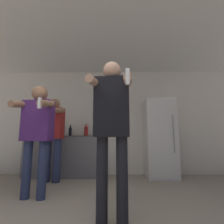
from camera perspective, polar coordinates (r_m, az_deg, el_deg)
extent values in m
cube|color=silver|center=(4.38, -4.89, -2.95)|extent=(7.00, 0.06, 2.55)
cube|color=silver|center=(3.23, -7.80, 24.33)|extent=(7.00, 3.82, 0.05)
cube|color=white|center=(4.09, 15.18, -8.20)|extent=(0.64, 0.68, 1.70)
cube|color=silver|center=(3.75, 16.48, -8.07)|extent=(0.61, 0.01, 1.63)
cylinder|color=#99999E|center=(3.79, 19.50, -6.64)|extent=(0.02, 0.02, 0.76)
cube|color=slate|center=(4.23, -15.69, -13.69)|extent=(1.65, 0.50, 0.89)
cube|color=#38383A|center=(4.22, -15.42, -7.63)|extent=(1.68, 0.53, 0.01)
cylinder|color=maroon|center=(4.13, -8.45, -6.25)|extent=(0.09, 0.09, 0.22)
cylinder|color=maroon|center=(4.14, -8.41, -4.27)|extent=(0.03, 0.03, 0.07)
sphere|color=silver|center=(4.14, -8.40, -3.80)|extent=(0.04, 0.04, 0.04)
cylinder|color=silver|center=(4.25, -15.55, -5.86)|extent=(0.08, 0.08, 0.25)
cylinder|color=silver|center=(4.26, -15.45, -3.60)|extent=(0.03, 0.03, 0.08)
sphere|color=#B29933|center=(4.27, -15.43, -3.05)|extent=(0.04, 0.04, 0.04)
cylinder|color=black|center=(4.21, -13.49, -6.30)|extent=(0.07, 0.07, 0.20)
cylinder|color=black|center=(4.22, -13.43, -4.61)|extent=(0.03, 0.03, 0.05)
sphere|color=black|center=(4.22, -13.41, -4.27)|extent=(0.03, 0.03, 0.03)
cylinder|color=black|center=(1.86, -3.28, -21.00)|extent=(0.12, 0.12, 0.83)
cylinder|color=black|center=(1.84, 3.32, -21.13)|extent=(0.12, 0.12, 0.83)
cube|color=black|center=(1.84, 0.00, 1.60)|extent=(0.38, 0.23, 0.62)
sphere|color=tan|center=(1.96, 0.00, 13.36)|extent=(0.19, 0.19, 0.19)
cylinder|color=tan|center=(1.76, -6.25, 9.92)|extent=(0.11, 0.36, 0.14)
cylinder|color=tan|center=(1.72, 5.19, 10.33)|extent=(0.11, 0.36, 0.14)
cube|color=white|center=(1.55, 5.12, 11.40)|extent=(0.04, 0.04, 0.14)
cylinder|color=navy|center=(2.85, -26.06, -16.45)|extent=(0.12, 0.12, 0.78)
cylinder|color=navy|center=(2.73, -21.79, -17.07)|extent=(0.12, 0.12, 0.78)
cube|color=#4C236B|center=(2.77, -23.04, -2.61)|extent=(0.44, 0.25, 0.59)
sphere|color=#9E7051|center=(2.84, -22.51, 5.59)|extent=(0.23, 0.23, 0.23)
cylinder|color=#9E7051|center=(2.78, -28.05, 2.23)|extent=(0.13, 0.35, 0.15)
cylinder|color=#9E7051|center=(2.57, -20.70, 2.60)|extent=(0.13, 0.35, 0.15)
cube|color=white|center=(2.42, -22.56, 2.71)|extent=(0.04, 0.04, 0.14)
cylinder|color=navy|center=(3.79, -20.48, -14.46)|extent=(0.15, 0.15, 0.83)
cylinder|color=navy|center=(3.69, -17.56, -14.76)|extent=(0.15, 0.15, 0.83)
cube|color=maroon|center=(3.74, -18.45, -3.52)|extent=(0.41, 0.26, 0.62)
sphere|color=#9E7051|center=(3.80, -18.14, 2.65)|extent=(0.20, 0.20, 0.20)
cylinder|color=#9E7051|center=(3.68, -22.29, 0.30)|extent=(0.17, 0.44, 0.17)
cylinder|color=#9E7051|center=(3.50, -17.25, 0.49)|extent=(0.17, 0.44, 0.17)
cube|color=white|center=(3.32, -18.90, 0.47)|extent=(0.04, 0.04, 0.14)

